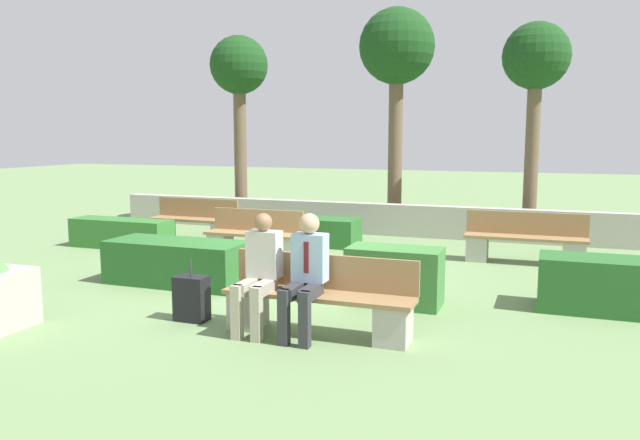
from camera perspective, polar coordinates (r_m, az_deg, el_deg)
ground_plane at (r=9.72m, az=-3.40°, el=-5.53°), size 60.00×60.00×0.00m
perimeter_wall at (r=14.15m, az=4.43°, el=0.13°), size 12.71×0.30×0.70m
bench_front at (r=7.08m, az=-0.09°, el=-7.62°), size 2.20×0.49×0.88m
bench_left_side at (r=13.51m, az=-11.50°, el=-0.39°), size 1.91×0.49×0.88m
bench_right_side at (r=11.48m, az=18.23°, el=-2.04°), size 2.07×0.49×0.88m
bench_back at (r=11.38m, az=-6.09°, el=-1.83°), size 1.79×0.48×0.88m
person_seated_man at (r=6.89m, az=-1.30°, el=-4.49°), size 0.38×0.63×1.38m
person_seated_woman at (r=7.11m, az=-5.55°, el=-4.31°), size 0.38×0.63×1.35m
hedge_block_near_left at (r=9.67m, az=-12.94°, el=-3.79°), size 2.12×0.86×0.65m
hedge_block_near_right at (r=8.72m, az=23.69°, el=-5.40°), size 1.33×0.74×0.69m
hedge_block_mid_left at (r=8.33m, az=6.84°, el=-5.12°), size 1.23×0.62×0.77m
hedge_block_mid_right at (r=13.02m, az=-17.70°, el=-1.17°), size 2.10×0.61×0.57m
hedge_block_far_left at (r=12.77m, az=-0.73°, el=-1.01°), size 1.92×0.80×0.56m
suitcase at (r=7.76m, az=-11.66°, el=-7.04°), size 0.39×0.25×0.75m
tree_leftmost at (r=16.06m, az=-7.41°, el=13.07°), size 1.44×1.44×4.67m
tree_center_left at (r=15.13m, az=7.03°, el=14.86°), size 1.76×1.76×5.16m
tree_center_right at (r=14.42m, az=19.13°, el=13.18°), size 1.42×1.42×4.61m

